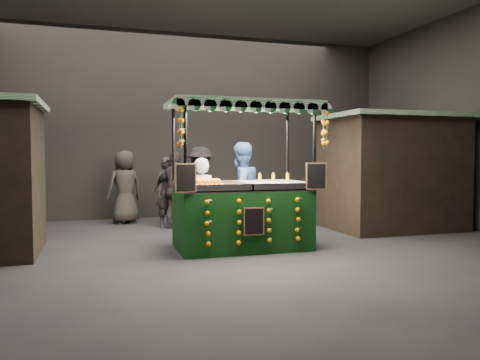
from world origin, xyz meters
name	(u,v)px	position (x,y,z in m)	size (l,w,h in m)	color
ground	(222,253)	(0.00, 0.00, 0.00)	(12.00, 12.00, 0.00)	black
market_hall	(222,54)	(0.00, 0.00, 3.38)	(12.10, 10.10, 5.05)	black
neighbour_stall_right	(391,172)	(4.40, 1.50, 1.31)	(3.00, 2.20, 2.60)	black
juice_stall	(243,204)	(0.45, 0.24, 0.81)	(2.70, 1.59, 2.62)	black
vendor_grey	(201,200)	(-0.15, 1.03, 0.82)	(0.64, 0.46, 1.63)	gray
vendor_blue	(241,191)	(0.71, 1.23, 0.97)	(1.16, 1.05, 1.94)	navy
shopper_0	(168,192)	(-0.46, 3.17, 0.82)	(0.66, 0.50, 1.64)	#282321
shopper_1	(342,187)	(3.56, 2.24, 0.92)	(1.14, 1.11, 1.85)	black
shopper_2	(176,190)	(-0.33, 2.90, 0.89)	(1.12, 0.85, 1.77)	#2B2523
shopper_3	(200,185)	(0.42, 3.67, 0.95)	(1.41, 1.20, 1.89)	black
shopper_4	(125,187)	(-1.40, 4.12, 0.90)	(1.03, 0.87, 1.80)	#2E2925
shopper_5	(324,186)	(3.71, 3.45, 0.87)	(1.60, 1.40, 1.75)	#2A2622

